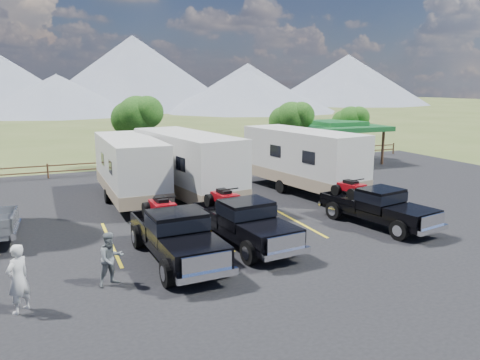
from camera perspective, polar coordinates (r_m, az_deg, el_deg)
name	(u,v)px	position (r m, az deg, el deg)	size (l,w,h in m)	color
ground	(300,257)	(16.95, 7.28, -9.26)	(320.00, 320.00, 0.00)	#415323
asphalt_lot	(263,232)	(19.44, 2.84, -6.35)	(44.00, 34.00, 0.04)	black
stall_lines	(253,225)	(20.30, 1.62, -5.49)	(12.12, 5.50, 0.01)	gold
tree_ne_a	(291,119)	(35.16, 6.27, 7.41)	(3.11, 2.92, 4.76)	#2E2112
tree_ne_b	(350,120)	(39.25, 13.29, 7.08)	(2.77, 2.59, 4.27)	#2E2112
tree_north	(137,116)	(33.29, -12.45, 7.59)	(3.46, 3.24, 5.25)	#2E2112
rail_fence	(196,160)	(34.12, -5.38, 2.44)	(36.12, 0.12, 1.00)	brown
pavilion	(337,126)	(37.32, 11.71, 6.41)	(6.20, 6.20, 3.22)	brown
mountain_range	(41,76)	(119.65, -23.07, 11.58)	(209.00, 71.00, 20.00)	slate
rig_left	(175,233)	(16.30, -7.90, -6.43)	(2.33, 6.02, 1.98)	black
rig_center	(243,220)	(17.77, 0.37, -4.89)	(2.53, 5.93, 1.92)	black
rig_right	(376,205)	(20.90, 16.26, -2.96)	(2.78, 5.72, 1.83)	black
trailer_left	(130,169)	(24.47, -13.25, 1.33)	(2.58, 9.54, 3.32)	silver
trailer_center	(187,166)	(24.22, -6.46, 1.72)	(3.93, 10.19, 3.52)	silver
trailer_right	(302,160)	(26.41, 7.60, 2.46)	(3.91, 10.05, 3.48)	silver
person_a	(18,279)	(13.88, -25.44, -10.80)	(0.69, 0.45, 1.89)	silver
person_b	(111,259)	(14.75, -15.46, -9.24)	(0.80, 0.63, 1.65)	slate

